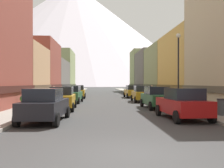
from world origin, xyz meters
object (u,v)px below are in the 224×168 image
object	(u,v)px
car_left_2	(72,94)
car_left_3	(78,92)
potted_plant_0	(31,99)
potted_plant_1	(24,100)
car_right_3	(132,91)
pedestrian_1	(54,93)
trash_bin_right	(222,107)
streetlamp_right	(178,59)
car_left_1	(62,98)
car_right_0	(183,103)
pedestrian_0	(152,92)
car_right_2	(142,94)
car_right_1	(157,97)
car_left_0	(45,105)

from	to	relation	value
car_left_2	car_left_3	size ratio (longest dim) A/B	1.00
potted_plant_0	potted_plant_1	bearing A→B (deg)	-90.00
car_right_3	pedestrian_1	distance (m)	11.32
trash_bin_right	streetlamp_right	distance (m)	6.19
car_left_1	potted_plant_1	xyz separation A→B (m)	(-3.20, 0.97, -0.24)
car_left_1	trash_bin_right	xyz separation A→B (m)	(10.15, -5.07, -0.26)
trash_bin_right	car_right_0	bearing A→B (deg)	-169.29
car_right_0	car_right_3	xyz separation A→B (m)	(-0.00, 21.36, 0.00)
potted_plant_0	car_right_0	bearing A→B (deg)	-38.93
potted_plant_0	streetlamp_right	distance (m)	13.18
car_left_2	potted_plant_0	world-z (taller)	car_left_2
potted_plant_1	pedestrian_0	xyz separation A→B (m)	(13.25, 13.39, 0.24)
car_left_2	car_right_2	distance (m)	7.65
potted_plant_0	trash_bin_right	bearing A→B (deg)	-31.69
car_right_0	car_right_3	size ratio (longest dim) A/B	1.01
car_right_1	streetlamp_right	xyz separation A→B (m)	(1.55, -0.73, 3.09)
car_left_1	pedestrian_0	bearing A→B (deg)	55.01
pedestrian_0	potted_plant_0	bearing A→B (deg)	-139.81
streetlamp_right	potted_plant_0	bearing A→B (deg)	165.80
car_right_2	pedestrian_0	size ratio (longest dim) A/B	2.72
car_right_0	car_left_1	bearing A→B (deg)	143.85
streetlamp_right	car_left_2	bearing A→B (deg)	142.62
car_left_1	streetlamp_right	world-z (taller)	streetlamp_right
car_left_1	streetlamp_right	xyz separation A→B (m)	(9.15, 0.04, 3.09)
car_right_0	car_left_2	bearing A→B (deg)	121.12
car_left_2	streetlamp_right	distance (m)	11.92
car_left_3	potted_plant_0	distance (m)	12.12
pedestrian_0	car_right_2	bearing A→B (deg)	-110.87
car_left_3	trash_bin_right	xyz separation A→B (m)	(10.15, -19.93, -0.26)
car_left_2	car_right_3	world-z (taller)	same
car_left_3	pedestrian_0	xyz separation A→B (m)	(10.05, -0.49, 0.00)
car_right_0	potted_plant_1	xyz separation A→B (m)	(-10.80, 6.53, -0.24)
trash_bin_right	car_left_0	bearing A→B (deg)	-173.86
car_right_1	pedestrian_1	xyz separation A→B (m)	(-10.05, 9.83, -0.03)
pedestrian_0	streetlamp_right	xyz separation A→B (m)	(-0.90, -14.32, 3.08)
pedestrian_1	car_left_0	bearing A→B (deg)	-81.69
car_left_1	car_left_2	size ratio (longest dim) A/B	1.00
car_left_1	car_right_0	bearing A→B (deg)	-36.15
potted_plant_1	car_right_1	bearing A→B (deg)	-1.04
car_left_0	pedestrian_1	size ratio (longest dim) A/B	2.84
car_right_0	trash_bin_right	size ratio (longest dim) A/B	4.58
car_right_3	pedestrian_1	bearing A→B (deg)	-152.64
pedestrian_0	car_right_3	bearing A→B (deg)	149.53
car_right_1	trash_bin_right	world-z (taller)	car_right_1
potted_plant_1	trash_bin_right	bearing A→B (deg)	-24.36
car_left_1	streetlamp_right	distance (m)	9.66
car_left_2	car_right_2	size ratio (longest dim) A/B	1.01
car_left_2	pedestrian_1	bearing A→B (deg)	124.50
potted_plant_1	car_right_3	bearing A→B (deg)	53.94
car_left_2	streetlamp_right	size ratio (longest dim) A/B	0.76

